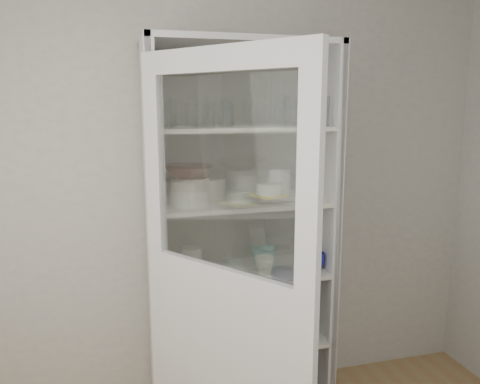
{
  "coord_description": "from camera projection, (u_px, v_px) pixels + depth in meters",
  "views": [
    {
      "loc": [
        -0.45,
        -1.14,
        1.78
      ],
      "look_at": [
        0.2,
        1.27,
        1.3
      ],
      "focal_mm": 35.0,
      "sensor_mm": 36.0,
      "label": 1
    }
  ],
  "objects": [
    {
      "name": "white_ramekin",
      "position": [
        269.0,
        189.0,
        2.56
      ],
      "size": [
        0.19,
        0.19,
        0.06
      ],
      "primitive_type": "cylinder",
      "rotation": [
        0.0,
        0.0,
        -0.41
      ],
      "color": "white",
      "rests_on": "yellow_trivet"
    },
    {
      "name": "plate_stack_back",
      "position": [
        205.0,
        188.0,
        2.6
      ],
      "size": [
        0.23,
        0.23,
        0.11
      ],
      "primitive_type": "cylinder",
      "color": "white",
      "rests_on": "shelf_plates"
    },
    {
      "name": "mug_white",
      "position": [
        265.0,
        266.0,
        2.54
      ],
      "size": [
        0.13,
        0.13,
        0.1
      ],
      "primitive_type": "imported",
      "rotation": [
        0.0,
        0.0,
        -0.2
      ],
      "color": "white",
      "rests_on": "shelf_mugs"
    },
    {
      "name": "tumbler_4",
      "position": [
        290.0,
        113.0,
        2.4
      ],
      "size": [
        0.08,
        0.08,
        0.14
      ],
      "primitive_type": "cylinder",
      "rotation": [
        0.0,
        0.0,
        -0.11
      ],
      "color": "silver",
      "rests_on": "shelf_glass"
    },
    {
      "name": "goblet_3",
      "position": [
        300.0,
        109.0,
        2.67
      ],
      "size": [
        0.08,
        0.08,
        0.17
      ],
      "primitive_type": null,
      "color": "silver",
      "rests_on": "shelf_glass"
    },
    {
      "name": "tumbler_0",
      "position": [
        165.0,
        112.0,
        2.21
      ],
      "size": [
        0.1,
        0.1,
        0.16
      ],
      "primitive_type": "cylinder",
      "rotation": [
        0.0,
        0.0,
        0.29
      ],
      "color": "silver",
      "rests_on": "shelf_glass"
    },
    {
      "name": "cream_dish",
      "position": [
        226.0,
        335.0,
        2.63
      ],
      "size": [
        0.31,
        0.31,
        0.08
      ],
      "primitive_type": "imported",
      "rotation": [
        0.0,
        0.0,
        -0.32
      ],
      "color": "beige",
      "rests_on": "shelf_bot"
    },
    {
      "name": "tumbler_6",
      "position": [
        322.0,
        111.0,
        2.44
      ],
      "size": [
        0.09,
        0.09,
        0.16
      ],
      "primitive_type": "cylinder",
      "rotation": [
        0.0,
        0.0,
        0.17
      ],
      "color": "silver",
      "rests_on": "shelf_glass"
    },
    {
      "name": "tumbler_7",
      "position": [
        192.0,
        114.0,
        2.41
      ],
      "size": [
        0.08,
        0.08,
        0.13
      ],
      "primitive_type": "cylinder",
      "rotation": [
        0.0,
        0.0,
        -0.42
      ],
      "color": "silver",
      "rests_on": "shelf_glass"
    },
    {
      "name": "teal_jar",
      "position": [
        268.0,
        256.0,
        2.69
      ],
      "size": [
        0.09,
        0.09,
        0.11
      ],
      "color": "teal",
      "rests_on": "shelf_mugs"
    },
    {
      "name": "glass_platter",
      "position": [
        269.0,
        198.0,
        2.57
      ],
      "size": [
        0.34,
        0.34,
        0.02
      ],
      "primitive_type": "cylinder",
      "rotation": [
        0.0,
        0.0,
        0.21
      ],
      "color": "silver",
      "rests_on": "shelf_plates"
    },
    {
      "name": "terracotta_bowl",
      "position": [
        190.0,
        171.0,
        2.39
      ],
      "size": [
        0.3,
        0.3,
        0.06
      ],
      "primitive_type": "imported",
      "rotation": [
        0.0,
        0.0,
        -0.2
      ],
      "color": "#462419",
      "rests_on": "cream_bowl"
    },
    {
      "name": "mug_teal",
      "position": [
        260.0,
        256.0,
        2.72
      ],
      "size": [
        0.11,
        0.11,
        0.09
      ],
      "primitive_type": "imported",
      "rotation": [
        0.0,
        0.0,
        0.06
      ],
      "color": "teal",
      "rests_on": "shelf_mugs"
    },
    {
      "name": "yellow_trivet",
      "position": [
        269.0,
        195.0,
        2.57
      ],
      "size": [
        0.2,
        0.2,
        0.01
      ],
      "primitive_type": "cube",
      "rotation": [
        0.0,
        0.0,
        0.34
      ],
      "color": "yellow",
      "rests_on": "glass_platter"
    },
    {
      "name": "goblet_2",
      "position": [
        285.0,
        109.0,
        2.62
      ],
      "size": [
        0.08,
        0.08,
        0.18
      ],
      "primitive_type": null,
      "color": "silver",
      "rests_on": "shelf_glass"
    },
    {
      "name": "mug_blue",
      "position": [
        314.0,
        260.0,
        2.64
      ],
      "size": [
        0.16,
        0.16,
        0.09
      ],
      "primitive_type": "imported",
      "rotation": [
        0.0,
        0.0,
        -0.43
      ],
      "color": "navy",
      "rests_on": "shelf_mugs"
    },
    {
      "name": "tin_box",
      "position": [
        287.0,
        325.0,
        2.77
      ],
      "size": [
        0.19,
        0.13,
        0.06
      ],
      "primitive_type": "cube",
      "rotation": [
        0.0,
        0.0,
        0.0
      ],
      "color": "gray",
      "rests_on": "shelf_bot"
    },
    {
      "name": "tumbler_8",
      "position": [
        170.0,
        113.0,
        2.36
      ],
      "size": [
        0.08,
        0.08,
        0.14
      ],
      "primitive_type": "cylinder",
      "rotation": [
        0.0,
        0.0,
        0.16
      ],
      "color": "silver",
      "rests_on": "shelf_glass"
    },
    {
      "name": "goblet_1",
      "position": [
        224.0,
        111.0,
        2.54
      ],
      "size": [
        0.07,
        0.07,
        0.16
      ],
      "primitive_type": null,
      "color": "silver",
      "rests_on": "shelf_glass"
    },
    {
      "name": "tumbler_3",
      "position": [
        226.0,
        113.0,
        2.33
      ],
      "size": [
        0.07,
        0.07,
        0.14
      ],
      "primitive_type": "cylinder",
      "rotation": [
        0.0,
        0.0,
        -0.05
      ],
      "color": "silver",
      "rests_on": "shelf_glass"
    },
    {
      "name": "tumbler_9",
      "position": [
        201.0,
        113.0,
        2.43
      ],
      "size": [
        0.09,
        0.09,
        0.14
      ],
      "primitive_type": "cylinder",
      "rotation": [
        0.0,
        0.0,
        -0.22
      ],
      "color": "silver",
      "rests_on": "shelf_glass"
    },
    {
      "name": "wall_back",
      "position": [
        197.0,
        187.0,
        2.71
      ],
      "size": [
        3.6,
        0.02,
        2.6
      ],
      "primitive_type": "cube",
      "color": "#B2B2B2",
      "rests_on": "ground"
    },
    {
      "name": "cream_bowl",
      "position": [
        190.0,
        183.0,
        2.41
      ],
      "size": [
        0.24,
        0.24,
        0.06
      ],
      "primitive_type": "cylinder",
      "rotation": [
        0.0,
        0.0,
        0.28
      ],
      "color": "beige",
      "rests_on": "plate_stack_front"
    },
    {
      "name": "tumbler_1",
      "position": [
        209.0,
        115.0,
        2.29
      ],
      "size": [
        0.07,
        0.07,
        0.13
      ],
      "primitive_type": "cylinder",
      "rotation": [
        0.0,
        0.0,
        -0.19
      ],
      "color": "silver",
      "rests_on": "shelf_glass"
    },
    {
      "name": "plate_stack_front",
      "position": [
        190.0,
        197.0,
        2.42
      ],
      "size": [
        0.21,
        0.21,
        0.08
      ],
      "primitive_type": "cylinder",
      "color": "white",
      "rests_on": "shelf_plates"
    },
    {
      "name": "pantry_cabinet",
      "position": [
        237.0,
        253.0,
        2.67
      ],
      "size": [
        1.0,
        0.45,
        2.1
      ],
      "color": "white",
      "rests_on": "floor"
    },
    {
      "name": "goblet_0",
      "position": [
        161.0,
        109.0,
        2.43
      ],
      "size": [
        0.08,
        0.08,
        0.18
      ],
      "primitive_type": null,
      "color": "silver",
      "rests_on": "shelf_glass"
    },
    {
      "name": "measuring_cups",
      "position": [
        224.0,
        274.0,
        2.51
      ],
      "size": [
        0.09,
        0.09,
        0.04
      ],
      "primitive_type": "cylinder",
      "color": "silver",
      "rests_on": "shelf_mugs"
    },
    {
      "name": "grey_bowl_stack",
      "position": [
        280.0,
        183.0,
        2.63
      ],
      "size": [
        0.12,
        0.12,
        0.16
      ],
      "primitive_type": "cylinder",
      "color": "silver",
      "rests_on": "shelf_plates"
    },
    {
      "name": "cupboard_door",
      "position": [
        223.0,
        318.0,
        2.01
      ],
      "size": [
        0.57,
        0.75,
        2.0
      ],
      "rotation": [
        0.0,
        0.0,
        -0.93
      ],
      "color": "white",
      "rests_on": "floor"
    },
    {
      "name": "tumbler_5",
      "position": [
        283.0,
        113.0,
        2.38
      ],
      "size": [
        0.09,
        0.09,
        0.14
      ],
      "primitive_type": "cylinder",
      "rotation": [
        0.0,
        0.0,
        0.39
      ],
      "color": "silver",
      "rests_on": "shelf_glass"
    },
    {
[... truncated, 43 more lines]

